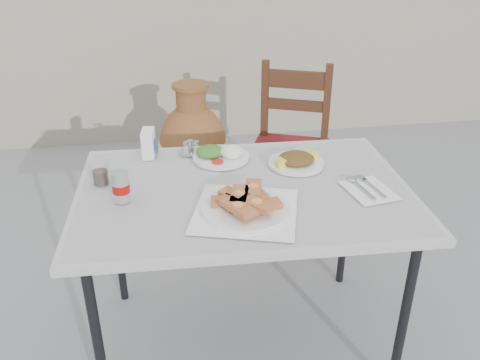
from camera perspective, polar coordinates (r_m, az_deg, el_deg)
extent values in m
plane|color=slate|center=(2.44, -0.53, -16.88)|extent=(80.00, 80.00, 0.00)
cylinder|color=black|center=(1.93, -15.58, -17.71)|extent=(0.04, 0.04, 0.73)
cylinder|color=black|center=(2.06, 17.90, -14.74)|extent=(0.04, 0.04, 0.73)
cylinder|color=black|center=(2.47, -13.66, -6.20)|extent=(0.04, 0.04, 0.73)
cylinder|color=black|center=(2.57, 11.80, -4.54)|extent=(0.04, 0.04, 0.73)
cube|color=white|center=(1.96, 0.45, -1.38)|extent=(1.31, 0.92, 0.03)
cube|color=white|center=(1.95, 0.45, -0.92)|extent=(1.27, 0.87, 0.01)
cube|color=white|center=(1.80, 0.64, -3.45)|extent=(0.45, 0.45, 0.00)
cylinder|color=white|center=(1.79, 0.64, -3.19)|extent=(0.32, 0.32, 0.02)
cylinder|color=white|center=(1.80, 0.64, -3.32)|extent=(0.33, 0.33, 0.01)
cylinder|color=white|center=(2.19, -2.16, 2.59)|extent=(0.24, 0.24, 0.01)
ellipsoid|color=white|center=(2.17, -0.97, 3.19)|extent=(0.10, 0.10, 0.06)
ellipsoid|color=#34691E|center=(2.18, -3.37, 3.21)|extent=(0.12, 0.11, 0.05)
cylinder|color=red|center=(2.12, -2.53, 2.07)|extent=(0.05, 0.05, 0.01)
cylinder|color=white|center=(2.15, 6.31, 1.90)|extent=(0.24, 0.24, 0.01)
ellipsoid|color=#1B5916|center=(2.14, 6.34, 2.42)|extent=(0.15, 0.14, 0.04)
cylinder|color=yellow|center=(2.09, 4.58, 1.94)|extent=(0.05, 0.04, 0.04)
cylinder|color=yellow|center=(2.18, 8.10, 2.80)|extent=(0.05, 0.04, 0.04)
cylinder|color=silver|center=(1.89, -13.23, -0.74)|extent=(0.06, 0.06, 0.12)
cylinder|color=#B10E0C|center=(1.89, -13.22, -0.87)|extent=(0.06, 0.06, 0.03)
cylinder|color=#B2B2B9|center=(1.86, -13.41, 0.75)|extent=(0.06, 0.06, 0.00)
cylinder|color=white|center=(2.04, -15.44, 0.77)|extent=(0.06, 0.06, 0.09)
cylinder|color=black|center=(2.04, -15.38, 0.31)|extent=(0.06, 0.06, 0.05)
cube|color=white|center=(2.23, -10.24, 4.08)|extent=(0.06, 0.10, 0.12)
cube|color=#1750AF|center=(2.23, -9.46, 3.87)|extent=(0.02, 0.05, 0.07)
cube|color=#B2B2B9|center=(2.24, -5.50, 3.10)|extent=(0.10, 0.08, 0.01)
cylinder|color=white|center=(2.21, -6.09, 3.63)|extent=(0.02, 0.02, 0.05)
cylinder|color=white|center=(2.22, -4.92, 3.72)|extent=(0.02, 0.02, 0.05)
cylinder|color=#B2B2B9|center=(2.25, -5.57, 3.94)|extent=(0.03, 0.03, 0.05)
cube|color=white|center=(1.99, 14.25, -1.12)|extent=(0.19, 0.23, 0.00)
cube|color=#B2B2B9|center=(1.98, 13.71, -1.06)|extent=(0.04, 0.16, 0.00)
ellipsoid|color=#B2B2B9|center=(2.04, 12.43, 0.14)|extent=(0.04, 0.05, 0.01)
cube|color=#B2B2B9|center=(2.00, 14.83, -0.86)|extent=(0.04, 0.16, 0.00)
cube|color=#B2B2B9|center=(2.07, 13.52, 0.27)|extent=(0.03, 0.05, 0.00)
cube|color=#321B0D|center=(2.95, 1.23, -2.56)|extent=(0.05, 0.05, 0.46)
cube|color=#321B0D|center=(2.91, 8.35, -3.37)|extent=(0.05, 0.05, 0.46)
cube|color=#321B0D|center=(3.27, 2.61, 0.58)|extent=(0.05, 0.05, 0.46)
cube|color=#321B0D|center=(3.23, 9.03, -0.11)|extent=(0.05, 0.05, 0.46)
cube|color=maroon|center=(2.97, 5.52, 3.05)|extent=(0.56, 0.56, 0.05)
cube|color=#321B0D|center=(3.08, 2.80, 8.67)|extent=(0.05, 0.05, 0.51)
cube|color=#321B0D|center=(3.04, 9.69, 8.04)|extent=(0.05, 0.05, 0.51)
cube|color=#321B0D|center=(3.01, 6.37, 11.13)|extent=(0.39, 0.19, 0.10)
cube|color=#321B0D|center=(3.06, 6.22, 8.37)|extent=(0.39, 0.19, 0.06)
cylinder|color=brown|center=(3.51, -5.06, -0.97)|extent=(0.34, 0.34, 0.08)
ellipsoid|color=brown|center=(3.37, -5.29, 3.94)|extent=(0.44, 0.44, 0.56)
cylinder|color=beige|center=(3.37, -5.29, 3.94)|extent=(0.45, 0.45, 0.06)
cylinder|color=brown|center=(3.26, -5.52, 8.90)|extent=(0.19, 0.19, 0.17)
cylinder|color=brown|center=(3.23, -5.59, 10.50)|extent=(0.23, 0.23, 0.03)
cube|color=gray|center=(4.38, -5.76, 12.64)|extent=(6.00, 0.25, 1.20)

